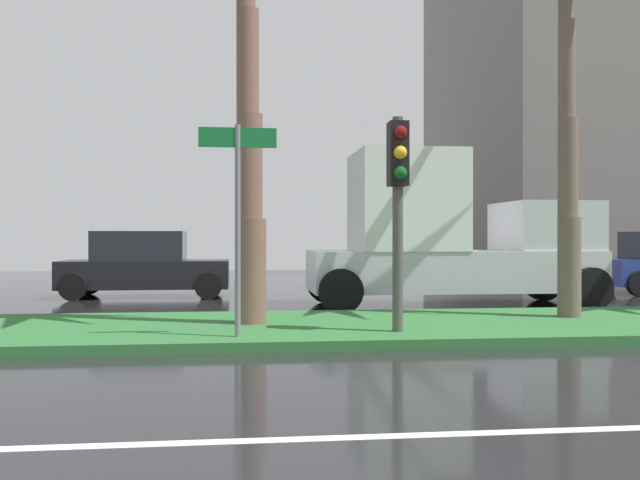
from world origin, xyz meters
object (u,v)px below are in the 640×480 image
at_px(street_name_sign, 238,200).
at_px(car_in_traffic_second, 144,265).
at_px(traffic_signal_median_right, 398,184).
at_px(box_truck_lead, 448,238).

xyz_separation_m(street_name_sign, car_in_traffic_second, (-2.46, 8.68, -1.25)).
relative_size(traffic_signal_median_right, car_in_traffic_second, 0.75).
distance_m(traffic_signal_median_right, street_name_sign, 2.41).
bearing_deg(traffic_signal_median_right, car_in_traffic_second, 119.86).
xyz_separation_m(traffic_signal_median_right, street_name_sign, (-2.38, -0.26, -0.28)).
height_order(street_name_sign, car_in_traffic_second, street_name_sign).
bearing_deg(street_name_sign, box_truck_lead, 48.64).
distance_m(car_in_traffic_second, box_truck_lead, 7.94).
relative_size(traffic_signal_median_right, street_name_sign, 1.07).
height_order(street_name_sign, box_truck_lead, box_truck_lead).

